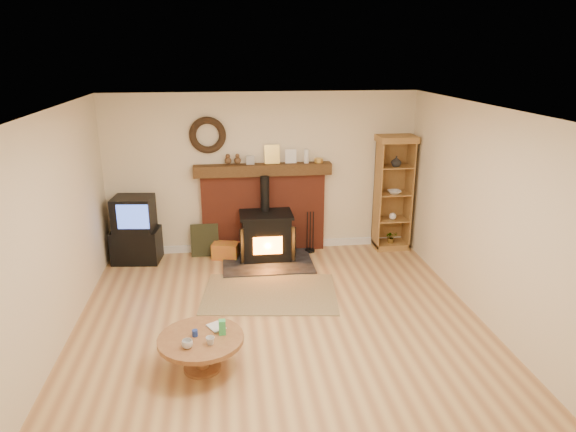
{
  "coord_description": "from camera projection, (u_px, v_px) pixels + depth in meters",
  "views": [
    {
      "loc": [
        -0.61,
        -5.35,
        3.21
      ],
      "look_at": [
        0.2,
        1.0,
        1.13
      ],
      "focal_mm": 32.0,
      "sensor_mm": 36.0,
      "label": 1
    }
  ],
  "objects": [
    {
      "name": "firelog_box",
      "position": [
        226.0,
        251.0,
        8.26
      ],
      "size": [
        0.46,
        0.35,
        0.26
      ],
      "primitive_type": "cube",
      "rotation": [
        0.0,
        0.0,
        -0.25
      ],
      "color": "gold",
      "rests_on": "ground"
    },
    {
      "name": "area_rug",
      "position": [
        270.0,
        293.0,
        7.08
      ],
      "size": [
        1.96,
        1.47,
        0.01
      ],
      "primitive_type": "cube",
      "rotation": [
        0.0,
        0.0,
        -0.13
      ],
      "color": "brown",
      "rests_on": "ground"
    },
    {
      "name": "tv_unit",
      "position": [
        135.0,
        231.0,
        8.05
      ],
      "size": [
        0.77,
        0.58,
        1.06
      ],
      "color": "black",
      "rests_on": "ground"
    },
    {
      "name": "fire_tools",
      "position": [
        310.0,
        244.0,
        8.52
      ],
      "size": [
        0.16,
        0.16,
        0.7
      ],
      "color": "black",
      "rests_on": "ground"
    },
    {
      "name": "curio_cabinet",
      "position": [
        393.0,
        193.0,
        8.48
      ],
      "size": [
        0.61,
        0.44,
        1.91
      ],
      "color": "olive",
      "rests_on": "ground"
    },
    {
      "name": "leaning_painting",
      "position": [
        205.0,
        240.0,
        8.32
      ],
      "size": [
        0.45,
        0.12,
        0.53
      ],
      "primitive_type": "cube",
      "rotation": [
        -0.17,
        0.0,
        0.0
      ],
      "color": "black",
      "rests_on": "ground"
    },
    {
      "name": "chimney_breast",
      "position": [
        263.0,
        204.0,
        8.39
      ],
      "size": [
        2.2,
        0.22,
        1.78
      ],
      "color": "maroon",
      "rests_on": "ground"
    },
    {
      "name": "wood_stove",
      "position": [
        266.0,
        237.0,
        8.15
      ],
      "size": [
        1.4,
        1.0,
        1.33
      ],
      "color": "black",
      "rests_on": "ground"
    },
    {
      "name": "ground",
      "position": [
        282.0,
        332.0,
        6.12
      ],
      "size": [
        5.5,
        5.5,
        0.0
      ],
      "primitive_type": "plane",
      "color": "#A67045",
      "rests_on": "ground"
    },
    {
      "name": "coffee_table",
      "position": [
        201.0,
        343.0,
        5.32
      ],
      "size": [
        0.89,
        0.89,
        0.54
      ],
      "color": "brown",
      "rests_on": "ground"
    },
    {
      "name": "room_shell",
      "position": [
        279.0,
        192.0,
        5.67
      ],
      "size": [
        5.02,
        5.52,
        2.61
      ],
      "color": "beige",
      "rests_on": "ground"
    }
  ]
}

